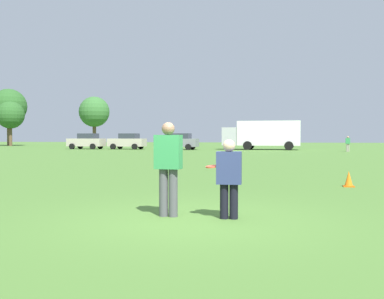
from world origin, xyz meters
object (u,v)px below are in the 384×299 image
(traffic_cone, at_px, (349,179))
(parked_car_mid_left, at_px, (128,141))
(bystander_sideline_watcher, at_px, (348,143))
(player_thrower, at_px, (168,163))
(parked_car_near_left, at_px, (87,141))
(player_defender, at_px, (229,175))
(box_truck, at_px, (263,134))
(parked_car_center, at_px, (180,141))
(frisbee, at_px, (213,166))

(traffic_cone, xyz_separation_m, parked_car_mid_left, (-19.09, 35.53, 0.69))
(parked_car_mid_left, bearing_deg, bystander_sideline_watcher, -9.38)
(player_thrower, xyz_separation_m, parked_car_near_left, (-19.84, 41.15, -0.09))
(player_thrower, distance_m, parked_car_mid_left, 44.02)
(player_defender, height_order, box_truck, box_truck)
(player_defender, height_order, parked_car_near_left, parked_car_near_left)
(player_defender, relative_size, parked_car_near_left, 0.34)
(traffic_cone, bearing_deg, parked_car_mid_left, 118.24)
(traffic_cone, height_order, parked_car_center, parked_car_center)
(player_defender, xyz_separation_m, parked_car_mid_left, (-16.10, 41.43, 0.11))
(frisbee, distance_m, parked_car_mid_left, 44.34)
(player_defender, relative_size, frisbee, 5.37)
(parked_car_near_left, xyz_separation_m, parked_car_mid_left, (4.90, 0.25, 0.00))
(parked_car_mid_left, distance_m, bystander_sideline_watcher, 24.01)
(box_truck, bearing_deg, traffic_cone, -84.28)
(player_defender, distance_m, frisbee, 0.34)
(parked_car_near_left, height_order, box_truck, box_truck)
(traffic_cone, distance_m, parked_car_center, 37.34)
(traffic_cone, distance_m, bystander_sideline_watcher, 31.96)
(parked_car_center, bearing_deg, player_defender, -76.47)
(player_thrower, distance_m, box_truck, 42.43)
(parked_car_near_left, bearing_deg, traffic_cone, -55.79)
(bystander_sideline_watcher, bearing_deg, frisbee, -101.88)
(parked_car_near_left, distance_m, parked_car_center, 11.14)
(player_thrower, height_order, parked_car_center, parked_car_center)
(parked_car_near_left, distance_m, bystander_sideline_watcher, 28.82)
(parked_car_mid_left, bearing_deg, parked_car_near_left, -177.03)
(frisbee, xyz_separation_m, parked_car_center, (-9.55, 40.94, -0.04))
(player_defender, bearing_deg, traffic_cone, 63.15)
(box_truck, bearing_deg, frisbee, -89.49)
(player_defender, relative_size, bystander_sideline_watcher, 0.96)
(parked_car_mid_left, relative_size, box_truck, 0.50)
(parked_car_center, bearing_deg, frisbee, -76.87)
(parked_car_center, height_order, bystander_sideline_watcher, parked_car_center)
(parked_car_center, relative_size, box_truck, 0.50)
(parked_car_near_left, relative_size, box_truck, 0.50)
(frisbee, bearing_deg, parked_car_mid_left, 110.87)
(player_thrower, bearing_deg, traffic_cone, 54.78)
(parked_car_near_left, relative_size, bystander_sideline_watcher, 2.82)
(frisbee, height_order, box_truck, box_truck)
(parked_car_near_left, height_order, bystander_sideline_watcher, parked_car_near_left)
(player_thrower, height_order, frisbee, player_thrower)
(traffic_cone, relative_size, parked_car_near_left, 0.11)
(player_thrower, relative_size, traffic_cone, 3.73)
(parked_car_center, xyz_separation_m, bystander_sideline_watcher, (17.45, -3.43, -0.06))
(parked_car_mid_left, distance_m, parked_car_center, 6.26)
(traffic_cone, xyz_separation_m, parked_car_near_left, (-23.98, 35.28, 0.69))
(player_defender, bearing_deg, player_thrower, 178.52)
(frisbee, bearing_deg, box_truck, 90.51)
(player_thrower, bearing_deg, bystander_sideline_watcher, 76.86)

